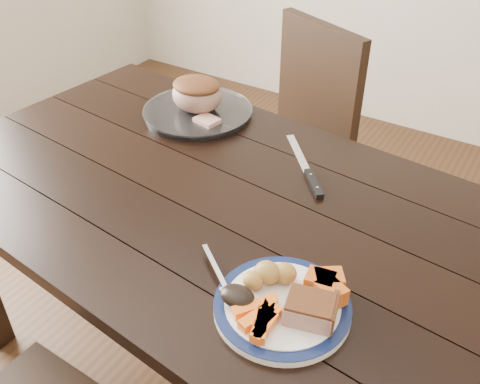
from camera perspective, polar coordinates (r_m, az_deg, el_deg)
The scene contains 15 objects.
ground at distance 1.89m, azimuth -1.83°, elevation -18.96°, with size 4.00×4.00×0.00m, color #472B16.
dining_table at distance 1.40m, azimuth -2.33°, elevation -3.31°, with size 1.68×1.05×0.75m.
chair_far at distance 2.07m, azimuth 5.60°, elevation 6.16°, with size 0.56×0.56×0.93m.
dinner_plate at distance 1.06m, azimuth 4.52°, elevation -12.14°, with size 0.27×0.27×0.02m, color white.
plate_rim at distance 1.05m, azimuth 4.54°, elevation -11.83°, with size 0.27×0.27×0.02m, color #0D1841.
serving_platter at distance 1.71m, azimuth -4.52°, elevation 8.43°, with size 0.34×0.34×0.02m, color white.
pork_slice at distance 1.02m, azimuth 7.47°, elevation -12.35°, with size 0.09×0.07×0.04m, color tan.
roasted_potatoes at distance 1.07m, azimuth 3.20°, elevation -8.77°, with size 0.09×0.09×0.05m.
carrot_batons at distance 1.01m, azimuth 2.28°, elevation -13.41°, with size 0.09×0.11×0.02m.
pumpkin_wedges at distance 1.06m, azimuth 9.20°, elevation -9.82°, with size 0.09×0.09×0.04m.
dark_mushroom at distance 1.04m, azimuth -0.27°, elevation -11.04°, with size 0.07×0.05×0.03m, color black.
fork at distance 1.09m, azimuth -2.13°, elevation -9.08°, with size 0.15×0.12×0.00m.
roast_joint at distance 1.68m, azimuth -4.62°, elevation 10.27°, with size 0.16×0.14×0.11m, color #A97A67.
cut_slice at distance 1.62m, azimuth -3.53°, elevation 7.57°, with size 0.07×0.06×0.02m, color tan.
carving_knife at distance 1.42m, azimuth 7.44°, elevation 1.77°, with size 0.23×0.25×0.01m.
Camera 1 is at (0.63, -0.89, 1.54)m, focal length 40.00 mm.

